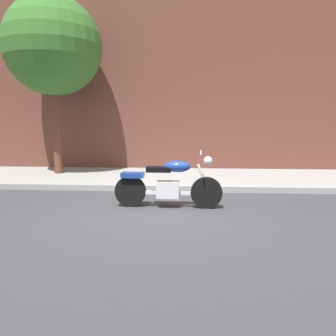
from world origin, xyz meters
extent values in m
plane|color=#38383D|center=(0.00, 0.00, 0.00)|extent=(60.00, 60.00, 0.00)
cube|color=#949494|center=(0.00, 3.24, 0.07)|extent=(22.88, 3.12, 0.14)
cube|color=brown|center=(0.00, 5.05, 3.85)|extent=(22.88, 0.50, 7.71)
cylinder|color=black|center=(0.94, 0.23, 0.31)|extent=(0.62, 0.13, 0.62)
cylinder|color=black|center=(-0.56, 0.27, 0.31)|extent=(0.62, 0.13, 0.62)
cube|color=silver|center=(0.19, 0.25, 0.36)|extent=(0.45, 0.29, 0.32)
cube|color=silver|center=(0.19, 0.25, 0.29)|extent=(1.35, 0.12, 0.06)
ellipsoid|color=navy|center=(0.37, 0.24, 0.82)|extent=(0.53, 0.27, 0.22)
cube|color=black|center=(0.01, 0.25, 0.76)|extent=(0.49, 0.25, 0.10)
cube|color=navy|center=(-0.51, 0.27, 0.64)|extent=(0.45, 0.25, 0.10)
cylinder|color=silver|center=(0.88, 0.23, 0.59)|extent=(0.27, 0.06, 0.58)
cylinder|color=silver|center=(0.82, 0.23, 1.10)|extent=(0.06, 0.70, 0.04)
sphere|color=silver|center=(0.96, 0.23, 0.94)|extent=(0.17, 0.17, 0.17)
cylinder|color=silver|center=(-0.06, 0.42, 0.26)|extent=(0.80, 0.11, 0.09)
cylinder|color=brown|center=(-3.33, 3.48, 1.52)|extent=(0.24, 0.24, 3.05)
sphere|color=#366C2A|center=(-3.33, 3.48, 3.82)|extent=(2.79, 2.79, 2.79)
camera|label=1|loc=(0.61, -6.05, 1.68)|focal=35.08mm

